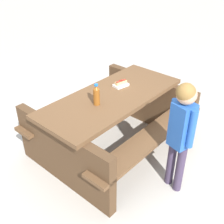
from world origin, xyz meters
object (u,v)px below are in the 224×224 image
object	(u,v)px
picnic_table	(112,118)
hotdog_tray	(121,84)
soda_bottle	(96,95)
child_in_coat	(182,126)

from	to	relation	value
picnic_table	hotdog_tray	world-z (taller)	hotdog_tray
soda_bottle	hotdog_tray	size ratio (longest dim) A/B	1.30
hotdog_tray	child_in_coat	xyz separation A→B (m)	(-0.18, -1.03, 0.00)
hotdog_tray	picnic_table	bearing A→B (deg)	-156.25
picnic_table	soda_bottle	world-z (taller)	soda_bottle
soda_bottle	child_in_coat	xyz separation A→B (m)	(0.31, -0.89, -0.08)
hotdog_tray	child_in_coat	world-z (taller)	child_in_coat
soda_bottle	hotdog_tray	bearing A→B (deg)	16.27
picnic_table	hotdog_tray	distance (m)	0.42
picnic_table	child_in_coat	xyz separation A→B (m)	(0.05, -0.93, 0.34)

